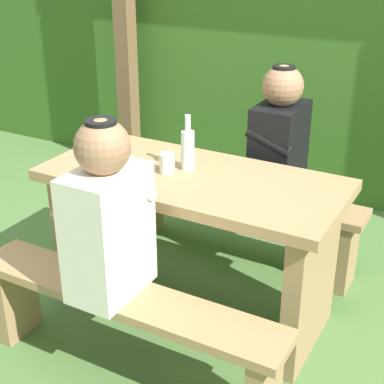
{
  "coord_description": "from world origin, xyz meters",
  "views": [
    {
      "loc": [
        1.18,
        -2.13,
        1.77
      ],
      "look_at": [
        0.0,
        0.0,
        0.65
      ],
      "focal_mm": 54.04,
      "sensor_mm": 36.0,
      "label": 1
    }
  ],
  "objects_px": {
    "picnic_table": "(192,220)",
    "bench_near": "(125,318)",
    "bottle_left": "(188,148)",
    "bench_far": "(241,209)",
    "person_white_shirt": "(108,216)",
    "person_black_coat": "(279,140)",
    "drinking_glass": "(167,163)"
  },
  "relations": [
    {
      "from": "bench_far",
      "to": "person_black_coat",
      "type": "bearing_deg",
      "value": -0.94
    },
    {
      "from": "picnic_table",
      "to": "bench_far",
      "type": "bearing_deg",
      "value": 90.0
    },
    {
      "from": "drinking_glass",
      "to": "bench_far",
      "type": "bearing_deg",
      "value": 79.44
    },
    {
      "from": "person_white_shirt",
      "to": "bottle_left",
      "type": "distance_m",
      "value": 0.62
    },
    {
      "from": "picnic_table",
      "to": "bottle_left",
      "type": "relative_size",
      "value": 5.33
    },
    {
      "from": "bench_far",
      "to": "drinking_glass",
      "type": "relative_size",
      "value": 15.1
    },
    {
      "from": "person_black_coat",
      "to": "drinking_glass",
      "type": "xyz_separation_m",
      "value": [
        -0.32,
        -0.6,
        0.02
      ]
    },
    {
      "from": "picnic_table",
      "to": "bench_near",
      "type": "xyz_separation_m",
      "value": [
        0.0,
        -0.57,
        -0.19
      ]
    },
    {
      "from": "picnic_table",
      "to": "person_white_shirt",
      "type": "height_order",
      "value": "person_white_shirt"
    },
    {
      "from": "picnic_table",
      "to": "bench_far",
      "type": "height_order",
      "value": "picnic_table"
    },
    {
      "from": "picnic_table",
      "to": "person_white_shirt",
      "type": "bearing_deg",
      "value": -95.55
    },
    {
      "from": "picnic_table",
      "to": "bottle_left",
      "type": "xyz_separation_m",
      "value": [
        -0.05,
        0.05,
        0.34
      ]
    },
    {
      "from": "picnic_table",
      "to": "person_black_coat",
      "type": "bearing_deg",
      "value": 70.36
    },
    {
      "from": "bench_far",
      "to": "bottle_left",
      "type": "height_order",
      "value": "bottle_left"
    },
    {
      "from": "bench_far",
      "to": "bottle_left",
      "type": "xyz_separation_m",
      "value": [
        -0.05,
        -0.52,
        0.53
      ]
    },
    {
      "from": "bench_near",
      "to": "bench_far",
      "type": "relative_size",
      "value": 1.0
    },
    {
      "from": "drinking_glass",
      "to": "bottle_left",
      "type": "bearing_deg",
      "value": 54.42
    },
    {
      "from": "person_white_shirt",
      "to": "bench_far",
      "type": "bearing_deg",
      "value": 87.23
    },
    {
      "from": "bench_near",
      "to": "bench_far",
      "type": "bearing_deg",
      "value": 90.0
    },
    {
      "from": "drinking_glass",
      "to": "bottle_left",
      "type": "relative_size",
      "value": 0.35
    },
    {
      "from": "person_white_shirt",
      "to": "bottle_left",
      "type": "bearing_deg",
      "value": 89.64
    },
    {
      "from": "person_black_coat",
      "to": "drinking_glass",
      "type": "bearing_deg",
      "value": -117.68
    },
    {
      "from": "bench_far",
      "to": "bottle_left",
      "type": "bearing_deg",
      "value": -95.65
    },
    {
      "from": "drinking_glass",
      "to": "bench_near",
      "type": "bearing_deg",
      "value": -78.15
    },
    {
      "from": "person_black_coat",
      "to": "picnic_table",
      "type": "bearing_deg",
      "value": -109.64
    },
    {
      "from": "picnic_table",
      "to": "bottle_left",
      "type": "height_order",
      "value": "bottle_left"
    },
    {
      "from": "bottle_left",
      "to": "picnic_table",
      "type": "bearing_deg",
      "value": -45.64
    },
    {
      "from": "bench_near",
      "to": "bench_far",
      "type": "xyz_separation_m",
      "value": [
        0.0,
        1.14,
        0.0
      ]
    },
    {
      "from": "bench_far",
      "to": "bottle_left",
      "type": "distance_m",
      "value": 0.74
    },
    {
      "from": "bench_near",
      "to": "bottle_left",
      "type": "xyz_separation_m",
      "value": [
        -0.05,
        0.62,
        0.53
      ]
    },
    {
      "from": "drinking_glass",
      "to": "picnic_table",
      "type": "bearing_deg",
      "value": 16.56
    },
    {
      "from": "picnic_table",
      "to": "drinking_glass",
      "type": "bearing_deg",
      "value": -163.44
    }
  ]
}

